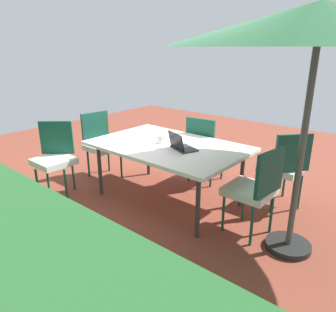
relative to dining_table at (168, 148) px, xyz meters
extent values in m
cube|color=brown|center=(0.00, 0.00, -0.72)|extent=(10.00, 10.00, 0.02)
cube|color=silver|center=(0.00, 0.00, 0.03)|extent=(1.90, 1.24, 0.04)
cylinder|color=#333333|center=(-0.80, -0.47, -0.35)|extent=(0.05, 0.05, 0.72)
cylinder|color=#333333|center=(0.80, -0.47, -0.35)|extent=(0.05, 0.05, 0.72)
cylinder|color=#333333|center=(-0.80, 0.47, -0.35)|extent=(0.05, 0.05, 0.72)
cylinder|color=#333333|center=(0.80, 0.47, -0.35)|extent=(0.05, 0.05, 0.72)
cylinder|color=#4C4C4C|center=(-1.61, 0.04, 0.40)|extent=(0.06, 0.06, 2.21)
cone|color=#1E512D|center=(-1.61, 0.04, 1.38)|extent=(2.50, 2.50, 0.34)
cylinder|color=black|center=(-1.61, 0.04, -0.68)|extent=(0.44, 0.44, 0.06)
cube|color=silver|center=(-0.01, -0.86, -0.22)|extent=(0.46, 0.46, 0.08)
cube|color=#144738|center=(-0.03, -0.65, 0.05)|extent=(0.44, 0.08, 0.45)
cylinder|color=#144738|center=(-0.17, -1.05, -0.48)|extent=(0.03, 0.03, 0.45)
cylinder|color=#144738|center=(0.19, -1.02, -0.48)|extent=(0.03, 0.03, 0.45)
cylinder|color=#144738|center=(-0.21, -0.70, -0.48)|extent=(0.03, 0.03, 0.45)
cylinder|color=#144738|center=(0.15, -0.66, -0.48)|extent=(0.03, 0.03, 0.45)
cube|color=silver|center=(1.21, 0.88, -0.22)|extent=(0.46, 0.46, 0.08)
cube|color=#144738|center=(1.35, 0.72, 0.05)|extent=(0.35, 0.32, 0.45)
cylinder|color=#144738|center=(1.23, 1.14, -0.48)|extent=(0.03, 0.03, 0.45)
cylinder|color=#144738|center=(0.96, 0.90, -0.48)|extent=(0.03, 0.03, 0.45)
cylinder|color=#144738|center=(1.47, 0.87, -0.48)|extent=(0.03, 0.03, 0.45)
cylinder|color=#144738|center=(1.20, 0.63, -0.48)|extent=(0.03, 0.03, 0.45)
cube|color=silver|center=(-1.15, 0.03, -0.22)|extent=(0.46, 0.46, 0.08)
cube|color=#144738|center=(-1.35, 0.06, 0.05)|extent=(0.10, 0.44, 0.45)
cylinder|color=#144738|center=(-0.99, -0.17, -0.48)|extent=(0.03, 0.03, 0.45)
cylinder|color=#144738|center=(-0.94, 0.19, -0.48)|extent=(0.03, 0.03, 0.45)
cylinder|color=#144738|center=(-1.35, -0.12, -0.48)|extent=(0.03, 0.03, 0.45)
cylinder|color=#144738|center=(-1.30, 0.24, -0.48)|extent=(0.03, 0.03, 0.45)
cube|color=silver|center=(1.23, 0.05, -0.22)|extent=(0.46, 0.46, 0.08)
cube|color=#144738|center=(1.44, 0.02, 0.05)|extent=(0.10, 0.44, 0.45)
cylinder|color=#144738|center=(1.08, 0.25, -0.48)|extent=(0.03, 0.03, 0.45)
cylinder|color=#144738|center=(1.03, -0.10, -0.48)|extent=(0.03, 0.03, 0.45)
cylinder|color=#144738|center=(1.43, 0.20, -0.48)|extent=(0.03, 0.03, 0.45)
cylinder|color=#144738|center=(1.38, -0.15, -0.48)|extent=(0.03, 0.03, 0.45)
cube|color=silver|center=(-1.15, -0.81, -0.22)|extent=(0.46, 0.46, 0.08)
cube|color=#144738|center=(-1.31, -0.68, 0.05)|extent=(0.31, 0.36, 0.45)
cylinder|color=#144738|center=(-1.12, -1.07, -0.48)|extent=(0.03, 0.03, 0.45)
cylinder|color=#144738|center=(-0.89, -0.79, -0.48)|extent=(0.03, 0.03, 0.45)
cylinder|color=#144738|center=(-1.40, -0.84, -0.48)|extent=(0.03, 0.03, 0.45)
cylinder|color=#144738|center=(-1.17, -0.56, -0.48)|extent=(0.03, 0.03, 0.45)
cube|color=#2D2D33|center=(-0.26, 0.02, 0.05)|extent=(0.38, 0.32, 0.02)
cube|color=black|center=(-0.22, 0.12, 0.16)|extent=(0.32, 0.17, 0.20)
cylinder|color=white|center=(0.11, 0.03, 0.10)|extent=(0.08, 0.08, 0.10)
camera|label=1|loc=(-2.45, 2.88, 1.21)|focal=33.92mm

